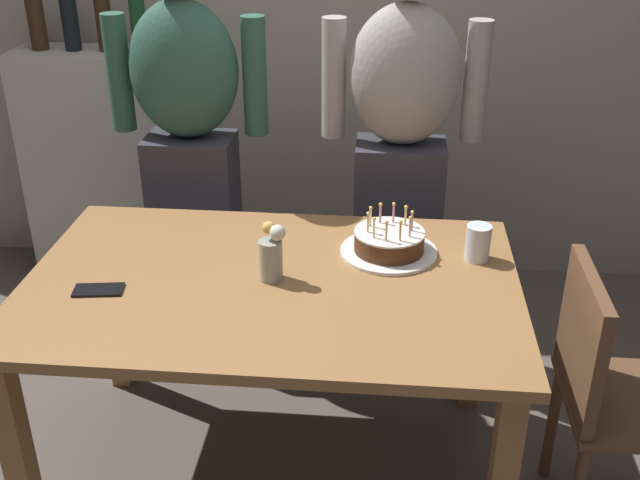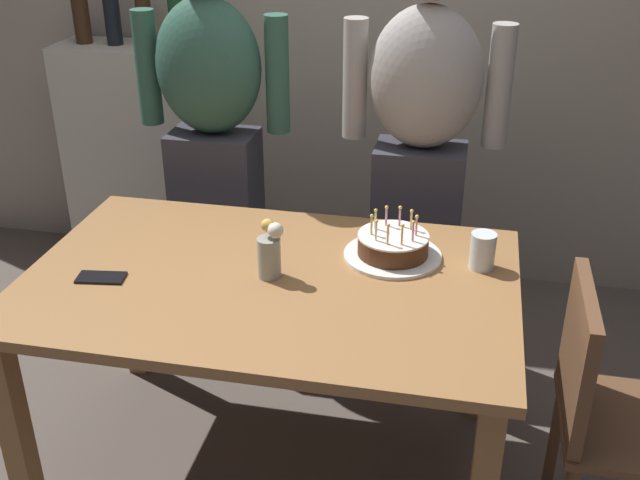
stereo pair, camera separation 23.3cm
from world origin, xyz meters
TOP-DOWN VIEW (x-y plane):
  - ground_plane at (0.00, 0.00)m, footprint 10.00×10.00m
  - back_wall at (0.00, 1.55)m, footprint 5.20×0.10m
  - dining_table at (0.00, 0.00)m, footprint 1.50×0.96m
  - birthday_cake at (0.35, 0.21)m, footprint 0.31×0.31m
  - water_glass_near at (0.63, 0.19)m, footprint 0.08×0.08m
  - cell_phone at (-0.50, -0.11)m, footprint 0.15×0.09m
  - flower_vase at (0.01, 0.01)m, footprint 0.08×0.07m
  - person_man_bearded at (-0.43, 0.76)m, footprint 0.61×0.27m
  - person_woman_cardigan at (0.39, 0.76)m, footprint 0.61×0.27m
  - dining_chair at (1.00, -0.14)m, footprint 0.42×0.42m
  - shelf_cabinet at (-1.01, 1.33)m, footprint 0.73×0.30m

SIDE VIEW (x-z plane):
  - ground_plane at x=0.00m, z-range 0.00..0.00m
  - dining_chair at x=1.00m, z-range 0.08..0.95m
  - shelf_cabinet at x=-1.01m, z-range -0.13..1.27m
  - dining_table at x=0.00m, z-range 0.27..1.01m
  - cell_phone at x=-0.50m, z-range 0.74..0.75m
  - birthday_cake at x=0.35m, z-range 0.70..0.85m
  - water_glass_near at x=0.63m, z-range 0.74..0.86m
  - flower_vase at x=0.01m, z-range 0.73..0.92m
  - person_man_bearded at x=-0.43m, z-range 0.04..1.70m
  - person_woman_cardigan at x=0.39m, z-range 0.04..1.70m
  - back_wall at x=0.00m, z-range 0.00..2.60m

